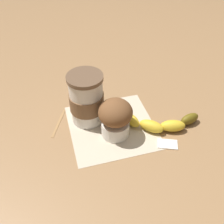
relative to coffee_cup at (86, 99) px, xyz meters
name	(u,v)px	position (x,y,z in m)	size (l,w,h in m)	color
ground_plane	(112,127)	(0.05, -0.05, -0.07)	(3.00, 3.00, 0.00)	#936D47
paper_napkin	(112,126)	(0.05, -0.05, -0.07)	(0.23, 0.23, 0.00)	beige
coffee_cup	(86,99)	(0.00, 0.00, 0.00)	(0.09, 0.09, 0.14)	silver
muffin	(116,117)	(0.06, -0.08, -0.01)	(0.09, 0.09, 0.11)	white
banana	(161,123)	(0.18, -0.10, -0.05)	(0.20, 0.11, 0.03)	gold
sugar_packet	(168,144)	(0.17, -0.16, -0.07)	(0.05, 0.03, 0.01)	white
wooden_stirrer	(59,123)	(-0.08, 0.01, -0.07)	(0.11, 0.01, 0.00)	#9E7547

